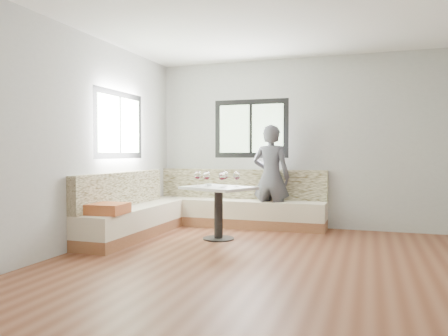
{
  "coord_description": "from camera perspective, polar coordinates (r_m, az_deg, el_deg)",
  "views": [
    {
      "loc": [
        1.03,
        -4.75,
        1.24
      ],
      "look_at": [
        -0.96,
        1.2,
        1.02
      ],
      "focal_mm": 35.0,
      "sensor_mm": 36.0,
      "label": 1
    }
  ],
  "objects": [
    {
      "name": "table",
      "position": [
        6.23,
        -0.72,
        -4.17
      ],
      "size": [
        1.12,
        1.01,
        0.75
      ],
      "rotation": [
        0.0,
        0.0,
        -0.4
      ],
      "color": "black",
      "rests_on": "ground"
    },
    {
      "name": "person",
      "position": [
        7.11,
        6.17,
        -1.16
      ],
      "size": [
        0.66,
        0.47,
        1.69
      ],
      "primitive_type": "imported",
      "rotation": [
        0.0,
        0.0,
        3.04
      ],
      "color": "#48474F",
      "rests_on": "ground"
    },
    {
      "name": "wine_glass_e",
      "position": [
        6.11,
        1.65,
        -1.08
      ],
      "size": [
        0.1,
        0.1,
        0.22
      ],
      "color": "white",
      "rests_on": "table"
    },
    {
      "name": "olive_ramekin",
      "position": [
        6.32,
        -2.04,
        -2.2
      ],
      "size": [
        0.09,
        0.09,
        0.04
      ],
      "color": "white",
      "rests_on": "table"
    },
    {
      "name": "wine_glass_d",
      "position": [
        6.26,
        0.12,
        -1.01
      ],
      "size": [
        0.1,
        0.1,
        0.22
      ],
      "color": "white",
      "rests_on": "table"
    },
    {
      "name": "wine_glass_c",
      "position": [
        6.02,
        -0.25,
        -1.13
      ],
      "size": [
        0.1,
        0.1,
        0.22
      ],
      "color": "white",
      "rests_on": "table"
    },
    {
      "name": "room",
      "position": [
        4.96,
        5.52,
        4.02
      ],
      "size": [
        5.01,
        5.01,
        2.81
      ],
      "color": "brown",
      "rests_on": "ground"
    },
    {
      "name": "wine_glass_a",
      "position": [
        6.26,
        -3.46,
        -1.01
      ],
      "size": [
        0.1,
        0.1,
        0.22
      ],
      "color": "white",
      "rests_on": "table"
    },
    {
      "name": "wine_glass_b",
      "position": [
        6.12,
        -2.31,
        -1.07
      ],
      "size": [
        0.1,
        0.1,
        0.22
      ],
      "color": "white",
      "rests_on": "table"
    },
    {
      "name": "banquette",
      "position": [
        6.95,
        -3.92,
        -5.48
      ],
      "size": [
        2.9,
        2.8,
        0.95
      ],
      "color": "#97603F",
      "rests_on": "ground"
    }
  ]
}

